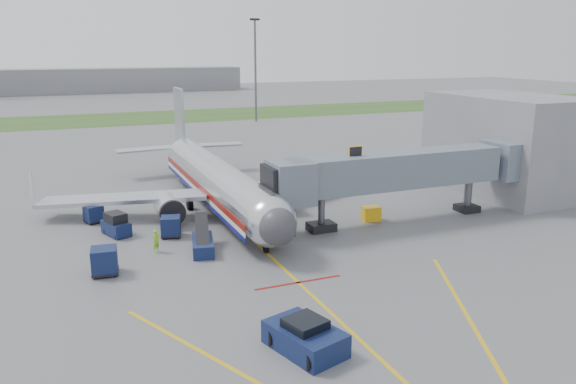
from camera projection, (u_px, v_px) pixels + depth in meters
name	position (u px, v px, depth m)	size (l,w,h in m)	color
ground	(276.00, 262.00, 39.80)	(400.00, 400.00, 0.00)	#565659
grass_strip	(123.00, 119.00, 120.27)	(300.00, 25.00, 0.01)	#2D4C1E
apron_markings	(321.00, 304.00, 33.19)	(21.52, 50.00, 0.01)	gold
airliner	(217.00, 180.00, 52.78)	(32.10, 35.67, 10.25)	silver
jet_bridge	(394.00, 171.00, 47.95)	(25.30, 4.00, 6.90)	slate
terminal	(507.00, 144.00, 58.66)	(10.00, 16.00, 10.00)	slate
light_mast_right	(255.00, 68.00, 113.48)	(2.00, 0.44, 20.40)	#595B60
distant_terminal	(62.00, 81.00, 187.08)	(120.00, 14.00, 8.00)	slate
pushback_tug	(305.00, 337.00, 27.98)	(3.54, 4.59, 1.69)	#0D1A3C
baggage_tug	(116.00, 225.00, 45.25)	(2.26, 3.00, 1.88)	#0D1A3C
baggage_cart_a	(171.00, 227.00, 44.85)	(1.89, 1.89, 1.66)	#0D1A3C
baggage_cart_b	(105.00, 261.00, 37.33)	(1.91, 1.91, 1.85)	#0D1A3C
baggage_cart_c	(94.00, 214.00, 48.52)	(1.80, 1.80, 1.53)	#0D1A3C
belt_loader	(203.00, 244.00, 41.70)	(2.29, 4.83, 2.28)	#0D1A3C
ground_power_cart	(371.00, 214.00, 49.13)	(1.66, 1.22, 1.23)	#E9AC0D
ramp_worker	(156.00, 241.00, 41.42)	(0.63, 0.42, 1.74)	#86D018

